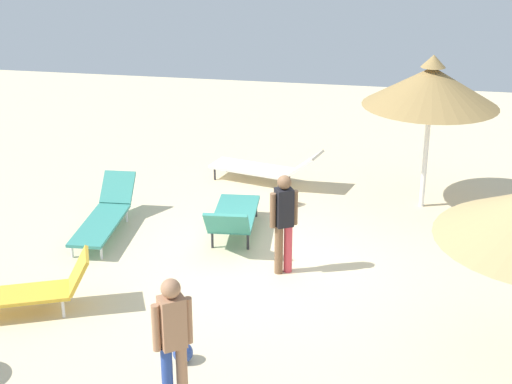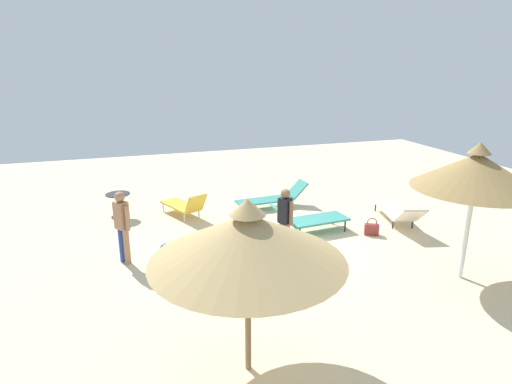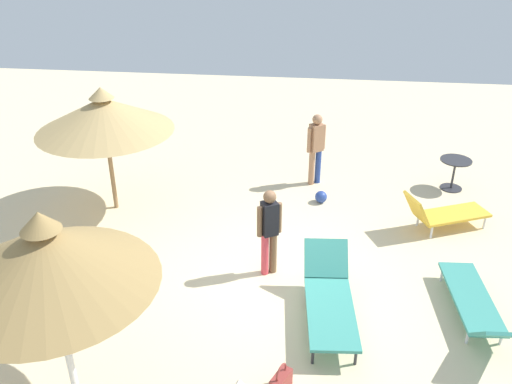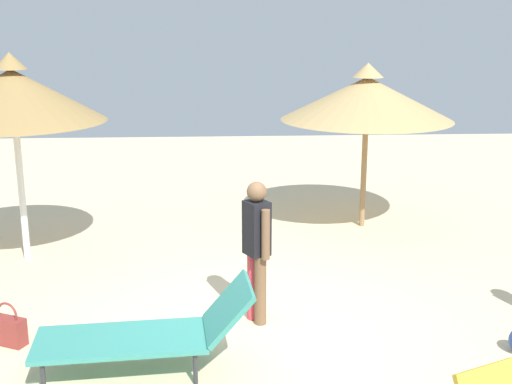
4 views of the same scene
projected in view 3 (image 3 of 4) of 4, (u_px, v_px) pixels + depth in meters
The scene contains 11 objects.
ground at pixel (279, 277), 9.29m from camera, with size 24.00×24.00×0.10m, color beige.
parasol_umbrella_front at pixel (47, 257), 5.80m from camera, with size 2.39×2.39×2.82m.
parasol_umbrella_near_right at pixel (104, 114), 10.37m from camera, with size 2.66×2.66×2.59m.
lounge_chair_near_left at pixel (477, 306), 8.06m from camera, with size 0.71×2.25×0.74m.
lounge_chair_back at pixel (443, 213), 10.41m from camera, with size 1.78×1.19×0.82m.
lounge_chair_edge at pixel (329, 297), 8.11m from camera, with size 0.87×2.08×0.85m.
person_standing_far_left at pixel (269, 228), 8.91m from camera, with size 0.40×0.31×1.58m.
person_standing_far_right at pixel (316, 145), 11.88m from camera, with size 0.39×0.34×1.64m.
handbag at pixel (281, 382), 6.97m from camera, with size 0.29×0.39×0.46m.
side_table_round at pixel (454, 169), 11.86m from camera, with size 0.67×0.67×0.70m.
beach_ball at pixel (321, 197), 11.46m from camera, with size 0.26×0.26×0.26m, color navy.
Camera 3 is at (-0.48, 7.51, 5.60)m, focal length 37.99 mm.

